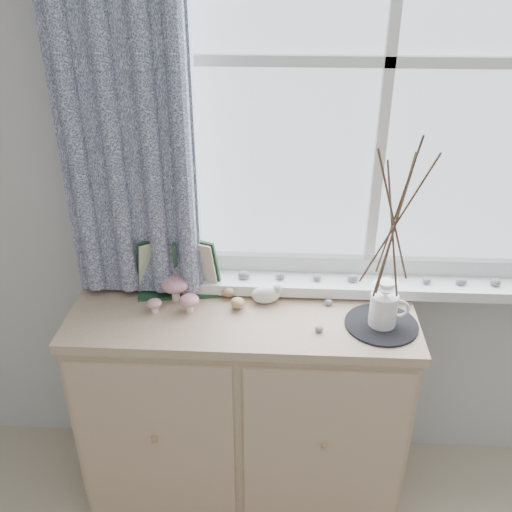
# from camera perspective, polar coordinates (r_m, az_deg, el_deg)

# --- Properties ---
(sideboard) EXTENTS (1.20, 0.45, 0.85)m
(sideboard) POSITION_cam_1_polar(r_m,az_deg,el_deg) (2.25, -1.25, -14.64)
(sideboard) COLOR tan
(sideboard) RESTS_ON ground
(botanical_book) EXTENTS (0.35, 0.18, 0.23)m
(botanical_book) POSITION_cam_1_polar(r_m,az_deg,el_deg) (2.02, -8.07, -1.32)
(botanical_book) COLOR #1E3E27
(botanical_book) RESTS_ON sideboard
(toadstool_cluster) EXTENTS (0.18, 0.16, 0.09)m
(toadstool_cluster) POSITION_cam_1_polar(r_m,az_deg,el_deg) (2.02, -8.00, -3.43)
(toadstool_cluster) COLOR white
(toadstool_cluster) RESTS_ON sideboard
(wooden_eggs) EXTENTS (0.09, 0.11, 0.06)m
(wooden_eggs) POSITION_cam_1_polar(r_m,az_deg,el_deg) (2.02, -2.34, -4.12)
(wooden_eggs) COLOR tan
(wooden_eggs) RESTS_ON sideboard
(songbird_figurine) EXTENTS (0.15, 0.09, 0.07)m
(songbird_figurine) POSITION_cam_1_polar(r_m,az_deg,el_deg) (2.01, 0.98, -3.79)
(songbird_figurine) COLOR silver
(songbird_figurine) RESTS_ON sideboard
(crocheted_doily) EXTENTS (0.24, 0.24, 0.01)m
(crocheted_doily) POSITION_cam_1_polar(r_m,az_deg,el_deg) (1.96, 12.43, -6.70)
(crocheted_doily) COLOR black
(crocheted_doily) RESTS_ON sideboard
(twig_pitcher) EXTENTS (0.26, 0.26, 0.69)m
(twig_pitcher) POSITION_cam_1_polar(r_m,az_deg,el_deg) (1.77, 13.75, 3.75)
(twig_pitcher) COLOR white
(twig_pitcher) RESTS_ON crocheted_doily
(sideboard_pebbles) EXTENTS (0.25, 0.19, 0.02)m
(sideboard_pebbles) POSITION_cam_1_polar(r_m,az_deg,el_deg) (1.95, 8.80, -6.28)
(sideboard_pebbles) COLOR gray
(sideboard_pebbles) RESTS_ON sideboard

